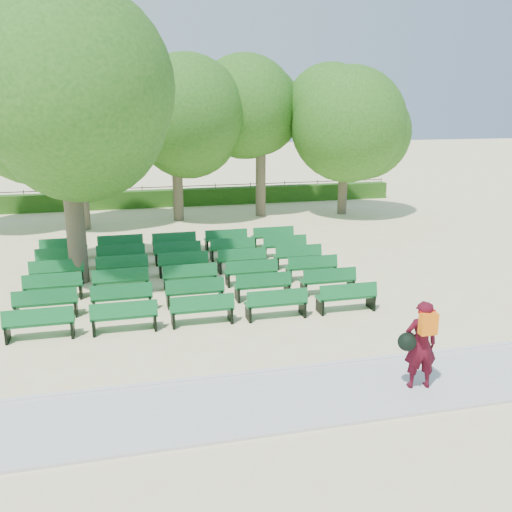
# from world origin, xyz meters

# --- Properties ---
(ground) EXTENTS (120.00, 120.00, 0.00)m
(ground) POSITION_xyz_m (0.00, 0.00, 0.00)
(ground) COLOR beige
(paving) EXTENTS (30.00, 2.20, 0.06)m
(paving) POSITION_xyz_m (0.00, -7.40, 0.03)
(paving) COLOR beige
(paving) RESTS_ON ground
(curb) EXTENTS (30.00, 0.12, 0.10)m
(curb) POSITION_xyz_m (0.00, -6.25, 0.05)
(curb) COLOR silver
(curb) RESTS_ON ground
(hedge) EXTENTS (26.00, 0.70, 0.90)m
(hedge) POSITION_xyz_m (0.00, 14.00, 0.45)
(hedge) COLOR #285516
(hedge) RESTS_ON ground
(fence) EXTENTS (26.00, 0.10, 1.02)m
(fence) POSITION_xyz_m (0.00, 14.40, 0.00)
(fence) COLOR black
(fence) RESTS_ON ground
(tree_line) EXTENTS (21.80, 6.80, 7.04)m
(tree_line) POSITION_xyz_m (0.00, 10.00, 0.00)
(tree_line) COLOR #2D641A
(tree_line) RESTS_ON ground
(bench_array) EXTENTS (1.65, 0.63, 1.02)m
(bench_array) POSITION_xyz_m (-0.42, 0.48, 0.08)
(bench_array) COLOR #11642B
(bench_array) RESTS_ON ground
(tree_among) EXTENTS (5.72, 5.72, 7.73)m
(tree_among) POSITION_xyz_m (-3.65, 1.27, 5.13)
(tree_among) COLOR brown
(tree_among) RESTS_ON ground
(person) EXTENTS (0.86, 0.54, 1.79)m
(person) POSITION_xyz_m (3.14, -7.60, 0.98)
(person) COLOR #430916
(person) RESTS_ON ground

